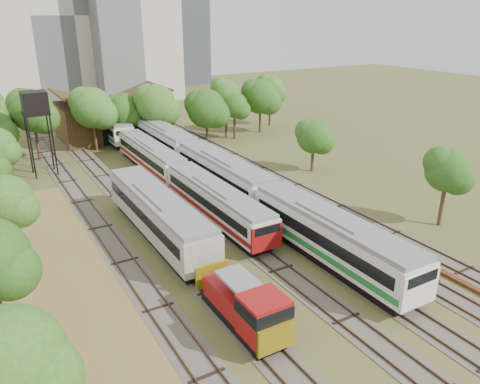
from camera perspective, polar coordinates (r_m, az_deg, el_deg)
ground at (r=31.50m, az=19.64°, el=-16.31°), size 240.00×240.00×0.00m
dry_grass_patch at (r=29.64m, az=-19.62°, el=-18.95°), size 14.00×60.00×0.04m
tracks at (r=48.39m, az=-3.64°, el=-1.43°), size 24.60×80.00×0.19m
railcar_red_set at (r=51.19m, az=-7.38°, el=1.88°), size 2.84×34.58×3.51m
railcar_green_set at (r=50.42m, az=-2.00°, el=2.08°), size 3.26×52.07×4.04m
railcar_rear at (r=76.14m, az=-15.66°, el=7.67°), size 2.95×16.07×3.65m
shunter_locomotive at (r=29.44m, az=0.95°, el=-14.00°), size 2.55×8.10×3.34m
old_grey_coach at (r=40.95m, az=-9.91°, el=-2.76°), size 3.24×18.00×4.01m
water_tower at (r=60.20m, az=-23.72°, el=9.67°), size 2.89×2.89×10.02m
rail_pile_far at (r=38.85m, az=23.81°, el=-9.14°), size 0.50×8.02×0.26m
maintenance_shed at (r=77.20m, az=-15.23°, el=8.64°), size 16.45×11.55×7.58m
tree_band_far at (r=70.05m, az=-11.14°, el=10.19°), size 48.58×9.73×9.44m
tree_band_right at (r=57.95m, az=8.78°, el=7.29°), size 4.45×41.34×7.33m
tower_centre at (r=117.25m, az=-20.52°, el=19.54°), size 20.00×18.00×36.00m
tower_far_right at (r=136.53m, az=-7.21°, el=18.96°), size 12.00×12.00×28.00m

